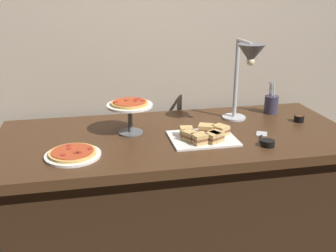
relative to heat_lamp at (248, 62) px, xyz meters
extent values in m
plane|color=brown|center=(-0.40, -0.04, -1.13)|extent=(8.00, 8.00, 0.00)
cube|color=tan|center=(-0.40, 0.46, 0.07)|extent=(4.40, 0.04, 2.40)
cube|color=#422816|center=(-0.40, -0.04, -0.39)|extent=(1.90, 0.84, 0.05)
cube|color=black|center=(-0.40, -0.04, -0.77)|extent=(1.75, 0.74, 0.71)
cylinder|color=#B7BABF|center=(0.00, 0.15, -0.36)|extent=(0.14, 0.14, 0.01)
cylinder|color=#B7BABF|center=(0.00, 0.15, -0.13)|extent=(0.02, 0.02, 0.45)
cylinder|color=#B7BABF|center=(0.00, 0.06, 0.10)|extent=(0.02, 0.19, 0.02)
cone|color=#595B60|center=(0.00, -0.03, 0.05)|extent=(0.15, 0.15, 0.10)
sphere|color=#F9EAB2|center=(0.00, -0.03, 0.01)|extent=(0.04, 0.04, 0.04)
cylinder|color=white|center=(-0.94, -0.23, -0.36)|extent=(0.26, 0.26, 0.01)
cylinder|color=#DBA856|center=(-0.94, -0.23, -0.35)|extent=(0.22, 0.22, 0.01)
cylinder|color=#AD3D1E|center=(-0.94, -0.23, -0.34)|extent=(0.20, 0.20, 0.00)
cylinder|color=maroon|center=(-0.98, -0.27, -0.34)|extent=(0.02, 0.02, 0.00)
cylinder|color=maroon|center=(-0.95, -0.20, -0.34)|extent=(0.02, 0.02, 0.00)
cylinder|color=maroon|center=(-0.91, -0.26, -0.34)|extent=(0.02, 0.02, 0.00)
cylinder|color=maroon|center=(-0.96, -0.16, -0.34)|extent=(0.02, 0.02, 0.00)
cylinder|color=maroon|center=(-0.92, -0.26, -0.34)|extent=(0.02, 0.02, 0.00)
cylinder|color=maroon|center=(-0.86, -0.22, -0.34)|extent=(0.02, 0.02, 0.00)
cylinder|color=#595B60|center=(-0.64, 0.03, -0.29)|extent=(0.02, 0.02, 0.15)
cylinder|color=#595B60|center=(-0.64, 0.03, -0.36)|extent=(0.13, 0.13, 0.01)
cylinder|color=white|center=(-0.64, 0.03, -0.21)|extent=(0.24, 0.24, 0.01)
cylinder|color=gold|center=(-0.64, 0.03, -0.20)|extent=(0.20, 0.20, 0.01)
cylinder|color=#AD3D1E|center=(-0.64, 0.03, -0.19)|extent=(0.17, 0.17, 0.00)
cylinder|color=maroon|center=(-0.71, 0.03, -0.19)|extent=(0.02, 0.02, 0.00)
cylinder|color=maroon|center=(-0.57, 0.03, -0.19)|extent=(0.02, 0.02, 0.00)
cylinder|color=maroon|center=(-0.61, 0.03, -0.19)|extent=(0.02, 0.02, 0.00)
cylinder|color=maroon|center=(-0.60, 0.05, -0.19)|extent=(0.02, 0.02, 0.00)
cylinder|color=maroon|center=(-0.58, 0.07, -0.19)|extent=(0.02, 0.02, 0.00)
cylinder|color=maroon|center=(-0.65, 0.05, -0.19)|extent=(0.02, 0.02, 0.00)
cube|color=white|center=(-0.28, -0.14, -0.36)|extent=(0.34, 0.27, 0.01)
cube|color=tan|center=(-0.25, -0.22, -0.35)|extent=(0.09, 0.08, 0.02)
cube|color=brown|center=(-0.25, -0.22, -0.33)|extent=(0.09, 0.08, 0.01)
cube|color=tan|center=(-0.25, -0.22, -0.32)|extent=(0.09, 0.08, 0.02)
cube|color=tan|center=(-0.25, -0.09, -0.35)|extent=(0.10, 0.09, 0.02)
cube|color=brown|center=(-0.25, -0.09, -0.33)|extent=(0.10, 0.09, 0.01)
cube|color=tan|center=(-0.25, -0.09, -0.32)|extent=(0.10, 0.09, 0.02)
cube|color=tan|center=(-0.23, -0.20, -0.35)|extent=(0.08, 0.09, 0.02)
cube|color=brown|center=(-0.23, -0.20, -0.33)|extent=(0.08, 0.09, 0.01)
cube|color=tan|center=(-0.23, -0.20, -0.32)|extent=(0.08, 0.09, 0.02)
cube|color=tan|center=(-0.18, -0.12, -0.35)|extent=(0.10, 0.10, 0.02)
cube|color=brown|center=(-0.18, -0.12, -0.33)|extent=(0.10, 0.10, 0.01)
cube|color=tan|center=(-0.18, -0.12, -0.32)|extent=(0.10, 0.10, 0.02)
cube|color=tan|center=(-0.36, -0.17, -0.35)|extent=(0.08, 0.08, 0.02)
cube|color=brown|center=(-0.36, -0.17, -0.33)|extent=(0.08, 0.08, 0.01)
cube|color=tan|center=(-0.36, -0.17, -0.32)|extent=(0.08, 0.08, 0.02)
cube|color=tan|center=(-0.32, -0.22, -0.35)|extent=(0.09, 0.08, 0.02)
cube|color=brown|center=(-0.32, -0.22, -0.33)|extent=(0.09, 0.08, 0.01)
cube|color=tan|center=(-0.32, -0.22, -0.32)|extent=(0.09, 0.08, 0.02)
cube|color=tan|center=(-0.36, -0.10, -0.35)|extent=(0.07, 0.06, 0.02)
cube|color=brown|center=(-0.36, -0.10, -0.33)|extent=(0.07, 0.06, 0.01)
cube|color=tan|center=(-0.36, -0.10, -0.32)|extent=(0.07, 0.06, 0.02)
cylinder|color=black|center=(0.35, 0.01, -0.35)|extent=(0.06, 0.06, 0.04)
cylinder|color=#562D14|center=(0.35, 0.01, -0.33)|extent=(0.05, 0.05, 0.01)
cylinder|color=black|center=(0.01, -0.30, -0.35)|extent=(0.07, 0.07, 0.03)
cylinder|color=gold|center=(0.01, -0.30, -0.34)|extent=(0.06, 0.06, 0.01)
cylinder|color=#383347|center=(0.26, 0.21, -0.31)|extent=(0.08, 0.08, 0.11)
cylinder|color=#B7BABF|center=(0.25, 0.21, -0.25)|extent=(0.01, 0.03, 0.17)
cylinder|color=#B7BABF|center=(0.27, 0.21, -0.25)|extent=(0.02, 0.02, 0.18)
cylinder|color=#B7BABF|center=(0.26, 0.21, -0.25)|extent=(0.02, 0.04, 0.17)
cylinder|color=#B7BABF|center=(0.26, 0.20, -0.24)|extent=(0.03, 0.03, 0.18)
cylinder|color=#B7BABF|center=(0.27, 0.19, -0.25)|extent=(0.02, 0.03, 0.17)
cube|color=#B7BABF|center=(0.05, -0.14, -0.37)|extent=(0.08, 0.09, 0.00)
cylinder|color=black|center=(0.01, -0.21, -0.36)|extent=(0.06, 0.09, 0.01)
camera|label=1|loc=(-0.84, -1.97, 0.38)|focal=42.09mm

